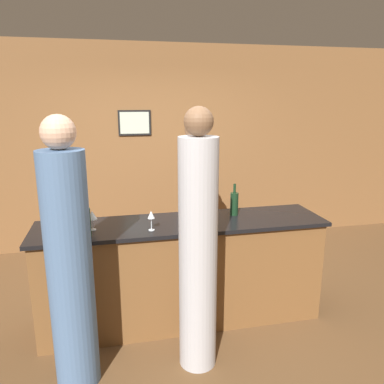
{
  "coord_description": "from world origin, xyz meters",
  "views": [
    {
      "loc": [
        -0.61,
        -3.16,
        2.08
      ],
      "look_at": [
        0.11,
        0.1,
        1.24
      ],
      "focal_mm": 35.0,
      "sensor_mm": 36.0,
      "label": 1
    }
  ],
  "objects_px": {
    "wine_bottle_2": "(234,203)",
    "ice_bucket": "(72,213)",
    "guest_0": "(198,251)",
    "bartender": "(194,209)",
    "guest_1": "(70,266)",
    "wine_bottle_1": "(192,214)",
    "wine_bottle_0": "(87,221)"
  },
  "relations": [
    {
      "from": "wine_bottle_2",
      "to": "ice_bucket",
      "type": "height_order",
      "value": "wine_bottle_2"
    },
    {
      "from": "guest_0",
      "to": "wine_bottle_2",
      "type": "distance_m",
      "value": 0.9
    },
    {
      "from": "bartender",
      "to": "guest_1",
      "type": "bearing_deg",
      "value": 49.18
    },
    {
      "from": "ice_bucket",
      "to": "wine_bottle_2",
      "type": "bearing_deg",
      "value": -2.34
    },
    {
      "from": "ice_bucket",
      "to": "guest_0",
      "type": "bearing_deg",
      "value": -38.98
    },
    {
      "from": "bartender",
      "to": "guest_1",
      "type": "xyz_separation_m",
      "value": [
        -1.21,
        -1.4,
        0.08
      ]
    },
    {
      "from": "ice_bucket",
      "to": "wine_bottle_1",
      "type": "bearing_deg",
      "value": -14.84
    },
    {
      "from": "guest_0",
      "to": "guest_1",
      "type": "bearing_deg",
      "value": -179.74
    },
    {
      "from": "wine_bottle_0",
      "to": "ice_bucket",
      "type": "relative_size",
      "value": 1.56
    },
    {
      "from": "bartender",
      "to": "wine_bottle_0",
      "type": "height_order",
      "value": "bartender"
    },
    {
      "from": "bartender",
      "to": "wine_bottle_0",
      "type": "relative_size",
      "value": 6.09
    },
    {
      "from": "guest_1",
      "to": "ice_bucket",
      "type": "distance_m",
      "value": 0.8
    },
    {
      "from": "wine_bottle_0",
      "to": "wine_bottle_2",
      "type": "xyz_separation_m",
      "value": [
        1.35,
        0.28,
        -0.01
      ]
    },
    {
      "from": "wine_bottle_0",
      "to": "wine_bottle_2",
      "type": "relative_size",
      "value": 0.99
    },
    {
      "from": "ice_bucket",
      "to": "bartender",
      "type": "bearing_deg",
      "value": 25.91
    },
    {
      "from": "guest_1",
      "to": "wine_bottle_1",
      "type": "xyz_separation_m",
      "value": [
        1.0,
        0.51,
        0.15
      ]
    },
    {
      "from": "wine_bottle_0",
      "to": "wine_bottle_1",
      "type": "bearing_deg",
      "value": 4.11
    },
    {
      "from": "wine_bottle_1",
      "to": "ice_bucket",
      "type": "relative_size",
      "value": 1.4
    },
    {
      "from": "bartender",
      "to": "wine_bottle_1",
      "type": "relative_size",
      "value": 6.8
    },
    {
      "from": "wine_bottle_2",
      "to": "wine_bottle_1",
      "type": "bearing_deg",
      "value": -154.87
    },
    {
      "from": "guest_0",
      "to": "wine_bottle_2",
      "type": "xyz_separation_m",
      "value": [
        0.52,
        0.72,
        0.14
      ]
    },
    {
      "from": "bartender",
      "to": "guest_1",
      "type": "height_order",
      "value": "guest_1"
    },
    {
      "from": "bartender",
      "to": "ice_bucket",
      "type": "height_order",
      "value": "bartender"
    },
    {
      "from": "bartender",
      "to": "ice_bucket",
      "type": "relative_size",
      "value": 9.49
    },
    {
      "from": "guest_1",
      "to": "wine_bottle_2",
      "type": "distance_m",
      "value": 1.63
    },
    {
      "from": "bartender",
      "to": "guest_0",
      "type": "distance_m",
      "value": 1.42
    },
    {
      "from": "bartender",
      "to": "wine_bottle_2",
      "type": "height_order",
      "value": "bartender"
    },
    {
      "from": "guest_1",
      "to": "bartender",
      "type": "bearing_deg",
      "value": 49.18
    },
    {
      "from": "bartender",
      "to": "ice_bucket",
      "type": "xyz_separation_m",
      "value": [
        -1.25,
        -0.61,
        0.22
      ]
    },
    {
      "from": "wine_bottle_1",
      "to": "guest_0",
      "type": "bearing_deg",
      "value": -97.5
    },
    {
      "from": "guest_0",
      "to": "bartender",
      "type": "bearing_deg",
      "value": 78.71
    },
    {
      "from": "guest_0",
      "to": "guest_1",
      "type": "relative_size",
      "value": 1.02
    }
  ]
}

